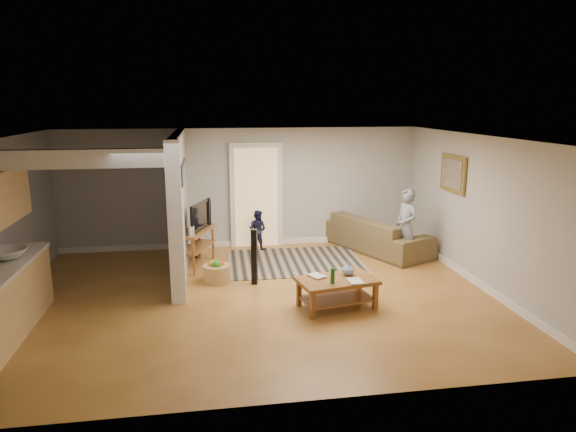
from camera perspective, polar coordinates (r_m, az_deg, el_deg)
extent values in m
plane|color=brown|center=(8.28, -3.54, -8.89)|extent=(7.50, 7.50, 0.00)
cube|color=#ABA7A3|center=(10.85, -5.17, 3.10)|extent=(7.50, 0.04, 2.50)
cube|color=#ABA7A3|center=(9.05, 20.68, 0.43)|extent=(0.04, 6.00, 2.50)
cube|color=white|center=(7.73, -3.80, 8.63)|extent=(7.50, 6.00, 0.04)
cube|color=#ABA7A3|center=(9.31, -11.89, 1.30)|extent=(0.15, 3.10, 2.50)
cube|color=white|center=(7.80, -12.41, -0.90)|extent=(0.22, 0.10, 2.50)
cube|color=white|center=(11.08, -5.04, -3.00)|extent=(7.50, 0.04, 0.12)
cube|color=white|center=(9.35, 19.96, -6.72)|extent=(0.04, 6.00, 0.12)
cube|color=#D8B272|center=(10.85, -3.55, 2.06)|extent=(0.90, 0.06, 2.10)
cube|color=tan|center=(7.83, -29.08, -8.30)|extent=(0.60, 2.20, 0.90)
imported|color=silver|center=(7.96, -28.74, -4.20)|extent=(0.54, 0.54, 0.19)
cube|color=black|center=(8.57, -11.70, 4.42)|extent=(0.03, 0.40, 0.34)
cube|color=black|center=(9.06, -11.57, 4.86)|extent=(0.03, 0.40, 0.34)
cube|color=black|center=(9.56, -11.45, 5.26)|extent=(0.03, 0.40, 0.34)
cube|color=olive|center=(9.82, 17.85, 4.50)|extent=(0.04, 0.90, 0.68)
cube|color=black|center=(9.96, 0.76, -5.09)|extent=(2.62, 1.94, 0.01)
imported|color=#4F3D27|center=(10.88, 9.71, -3.75)|extent=(1.87, 2.59, 0.71)
cube|color=brown|center=(7.74, 5.47, -7.17)|extent=(1.25, 0.88, 0.06)
cube|color=silver|center=(7.74, 5.47, -7.14)|extent=(0.78, 0.53, 0.02)
cube|color=brown|center=(7.84, 5.43, -9.08)|extent=(1.14, 0.77, 0.03)
cube|color=brown|center=(7.39, 2.76, -9.85)|extent=(0.08, 0.08, 0.42)
cube|color=brown|center=(7.82, 9.68, -8.74)|extent=(0.08, 0.08, 0.42)
cube|color=brown|center=(7.85, 1.22, -8.46)|extent=(0.08, 0.08, 0.42)
cube|color=brown|center=(8.25, 7.83, -7.51)|extent=(0.08, 0.08, 0.42)
imported|color=#284893|center=(7.93, 6.68, -6.50)|extent=(0.23, 0.23, 0.20)
cylinder|color=#145B1E|center=(7.51, 4.98, -6.63)|extent=(0.06, 0.06, 0.23)
imported|color=#998C4C|center=(7.75, 2.68, -6.89)|extent=(0.28, 0.31, 0.02)
imported|color=#66594C|center=(7.61, 6.76, -7.33)|extent=(0.21, 0.28, 0.02)
cube|color=brown|center=(9.65, -10.20, -1.64)|extent=(0.81, 1.21, 0.05)
cube|color=brown|center=(9.73, -10.13, -3.42)|extent=(0.73, 1.11, 0.03)
cylinder|color=brown|center=(9.36, -12.05, -4.33)|extent=(0.05, 0.05, 0.70)
cylinder|color=brown|center=(10.23, -9.83, -2.78)|extent=(0.05, 0.05, 0.70)
cylinder|color=brown|center=(9.25, -10.44, -4.46)|extent=(0.05, 0.05, 0.70)
cylinder|color=brown|center=(10.13, -8.33, -2.88)|extent=(0.05, 0.05, 0.70)
imported|color=black|center=(9.64, -10.10, -1.51)|extent=(0.44, 0.90, 0.53)
cylinder|color=white|center=(9.21, -10.67, -1.65)|extent=(0.09, 0.09, 0.17)
cube|color=black|center=(8.67, -3.75, -4.55)|extent=(0.12, 0.12, 0.96)
cube|color=black|center=(10.25, -10.38, -1.90)|extent=(0.12, 0.12, 1.00)
cylinder|color=olive|center=(8.92, -7.90, -6.37)|extent=(0.46, 0.46, 0.30)
sphere|color=red|center=(8.91, -7.54, -5.35)|extent=(0.14, 0.14, 0.14)
sphere|color=#C19416|center=(8.88, -8.39, -5.29)|extent=(0.14, 0.14, 0.14)
sphere|color=#298C23|center=(8.80, -7.93, -5.31)|extent=(0.14, 0.14, 0.14)
imported|color=gray|center=(10.20, 12.78, -5.00)|extent=(0.47, 0.60, 1.44)
imported|color=#1B1B38|center=(10.83, -3.38, -3.66)|extent=(0.51, 0.49, 0.83)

